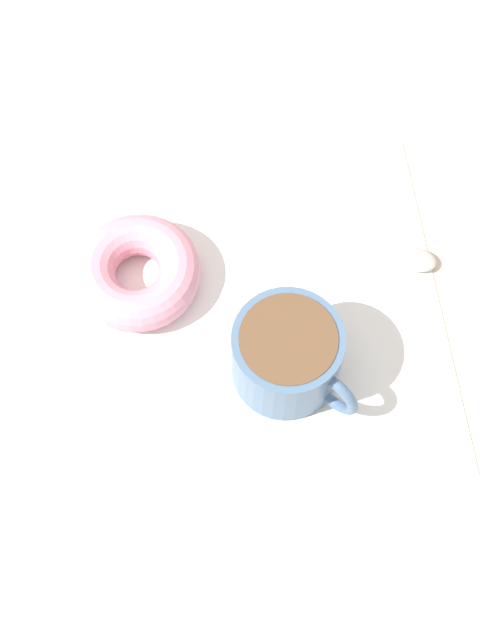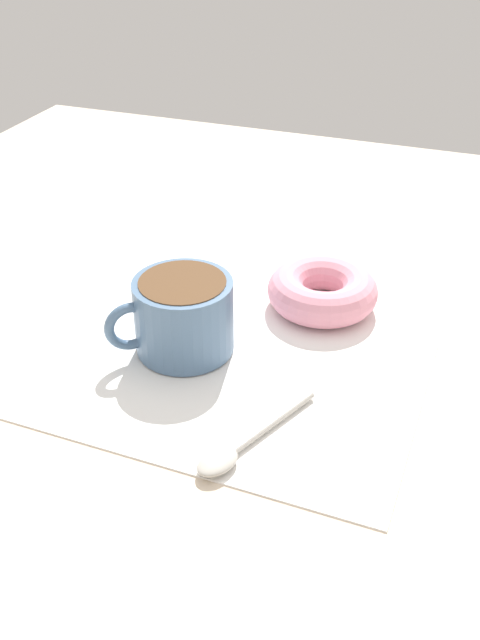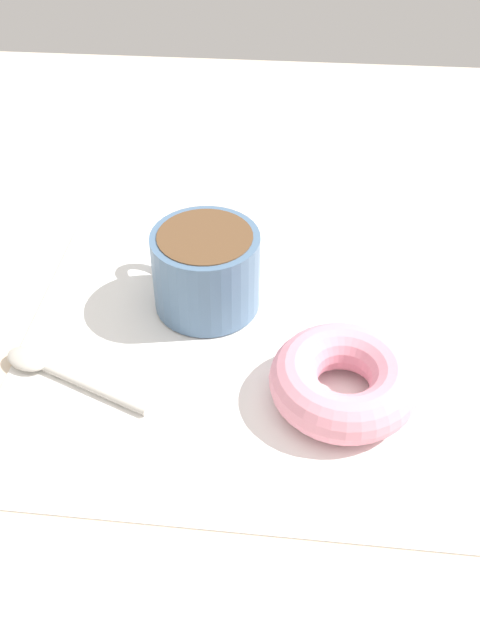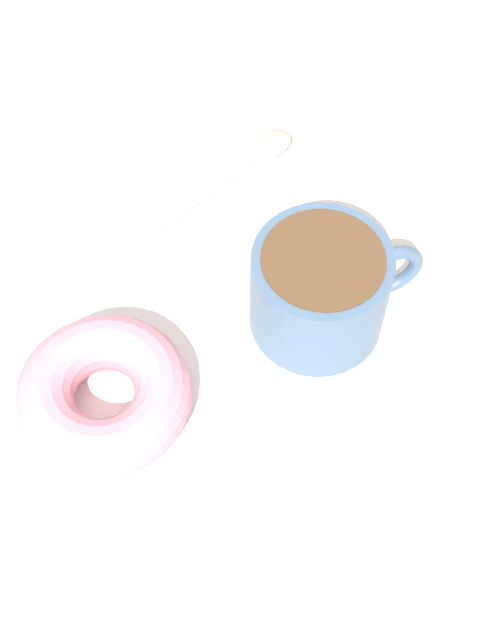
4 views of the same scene
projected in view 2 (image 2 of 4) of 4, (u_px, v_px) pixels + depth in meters
ground_plane at (262, 362)px, 66.17cm from camera, size 120.00×120.00×2.00cm
napkin at (240, 339)px, 67.34cm from camera, size 35.96×35.96×0.30cm
coffee_cup at (182, 314)px, 63.91cm from camera, size 10.27×9.57×7.05cm
donut at (323, 290)px, 70.98cm from camera, size 11.01×11.01×3.62cm
spoon at (234, 450)px, 54.05cm from camera, size 6.54×12.46×0.90cm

